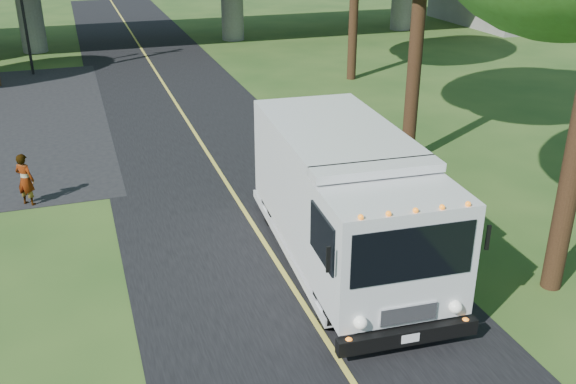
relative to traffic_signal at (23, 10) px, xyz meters
name	(u,v)px	position (x,y,z in m)	size (l,w,h in m)	color
ground	(341,364)	(6.00, -26.00, -3.20)	(120.00, 120.00, 0.00)	#264518
road	(219,172)	(6.00, -16.00, -3.19)	(7.00, 90.00, 0.02)	black
lane_line	(219,171)	(6.00, -16.00, -3.17)	(0.12, 90.00, 0.01)	gold
traffic_signal	(23,10)	(0.00, 0.00, 0.00)	(0.18, 0.22, 5.20)	black
step_van	(344,196)	(7.51, -22.49, -1.49)	(3.20, 7.65, 3.15)	silver
pedestrian	(25,180)	(0.30, -16.67, -2.43)	(0.56, 0.37, 1.54)	gray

